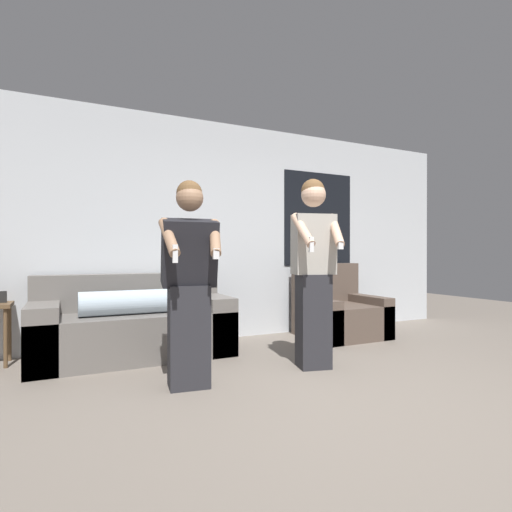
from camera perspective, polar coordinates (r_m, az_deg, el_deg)
The scene contains 6 objects.
ground_plane at distance 2.98m, azimuth 16.62°, elevation -20.50°, with size 14.00×14.00×0.00m, color slate.
wall_back at distance 5.09m, azimuth -3.66°, elevation 3.60°, with size 6.93×0.07×2.70m.
couch at distance 4.35m, azimuth -16.99°, elevation -9.53°, with size 1.94×0.85×0.84m.
armchair at distance 5.31m, azimuth 11.73°, elevation -7.98°, with size 0.96×0.89×0.93m.
person_left at distance 3.20m, azimuth -9.51°, elevation -3.85°, with size 0.48×0.54×1.64m.
person_right at distance 3.75m, azimuth 8.23°, elevation -1.88°, with size 0.46×0.51×1.76m.
Camera 1 is at (-1.87, -2.07, 1.06)m, focal length 28.00 mm.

